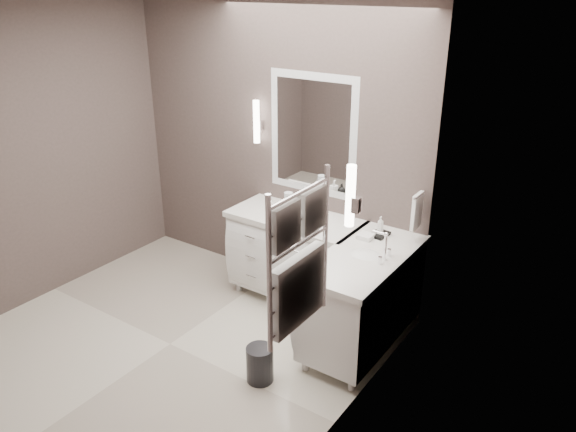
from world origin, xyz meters
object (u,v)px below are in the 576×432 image
Objects in this scene: vanity_back at (295,252)px; vanity_right at (363,295)px; waste_bin at (260,364)px; towel_ladder at (298,266)px.

vanity_right is at bearing -20.38° from vanity_back.
vanity_back is 0.93m from vanity_right.
vanity_right is (0.88, -0.33, 0.00)m from vanity_back.
vanity_back reaches higher than waste_bin.
waste_bin is at bearing -117.09° from vanity_right.
vanity_back and vanity_right have the same top height.
waste_bin is at bearing 144.20° from towel_ladder.
waste_bin is (-0.65, 0.47, -1.25)m from towel_ladder.
waste_bin is at bearing -68.73° from vanity_back.
waste_bin is (0.45, -1.16, -0.34)m from vanity_back.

